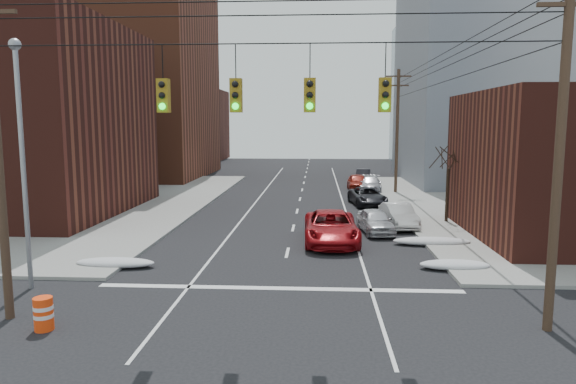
# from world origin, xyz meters

# --- Properties ---
(ground) EXTENTS (160.00, 160.00, 0.00)m
(ground) POSITION_xyz_m (0.00, 0.00, 0.00)
(ground) COLOR black
(ground) RESTS_ON ground
(building_brick_tall) EXTENTS (24.00, 20.00, 30.00)m
(building_brick_tall) POSITION_xyz_m (-24.00, 48.00, 15.00)
(building_brick_tall) COLOR brown
(building_brick_tall) RESTS_ON ground
(building_brick_far) EXTENTS (22.00, 18.00, 12.00)m
(building_brick_far) POSITION_xyz_m (-26.00, 74.00, 6.00)
(building_brick_far) COLOR #4B1D16
(building_brick_far) RESTS_ON ground
(building_office) EXTENTS (22.00, 20.00, 25.00)m
(building_office) POSITION_xyz_m (22.00, 44.00, 12.50)
(building_office) COLOR gray
(building_office) RESTS_ON ground
(building_glass) EXTENTS (20.00, 18.00, 22.00)m
(building_glass) POSITION_xyz_m (24.00, 70.00, 11.00)
(building_glass) COLOR gray
(building_glass) RESTS_ON ground
(utility_pole_right) EXTENTS (2.20, 0.28, 11.00)m
(utility_pole_right) POSITION_xyz_m (8.50, 3.00, 5.78)
(utility_pole_right) COLOR #473323
(utility_pole_right) RESTS_ON ground
(utility_pole_far) EXTENTS (2.20, 0.28, 11.00)m
(utility_pole_far) POSITION_xyz_m (8.50, 34.00, 5.78)
(utility_pole_far) COLOR #473323
(utility_pole_far) RESTS_ON ground
(traffic_signals) EXTENTS (17.00, 0.42, 2.02)m
(traffic_signals) POSITION_xyz_m (0.10, 2.97, 7.17)
(traffic_signals) COLOR black
(traffic_signals) RESTS_ON ground
(street_light) EXTENTS (0.44, 0.44, 9.32)m
(street_light) POSITION_xyz_m (-9.50, 6.00, 5.54)
(street_light) COLOR gray
(street_light) RESTS_ON ground
(bare_tree) EXTENTS (2.09, 2.20, 4.93)m
(bare_tree) POSITION_xyz_m (9.59, 20.00, 2.32)
(bare_tree) COLOR black
(bare_tree) RESTS_ON ground
(snow_nw) EXTENTS (3.50, 1.08, 0.42)m
(snow_nw) POSITION_xyz_m (-7.40, 9.00, 0.21)
(snow_nw) COLOR silver
(snow_nw) RESTS_ON ground
(snow_ne) EXTENTS (3.00, 1.08, 0.42)m
(snow_ne) POSITION_xyz_m (7.40, 9.50, 0.21)
(snow_ne) COLOR silver
(snow_ne) RESTS_ON ground
(snow_east_far) EXTENTS (4.00, 1.08, 0.42)m
(snow_east_far) POSITION_xyz_m (7.40, 14.00, 0.21)
(snow_east_far) COLOR silver
(snow_east_far) RESTS_ON ground
(red_pickup) EXTENTS (2.93, 6.08, 1.67)m
(red_pickup) POSITION_xyz_m (2.19, 14.25, 0.84)
(red_pickup) COLOR maroon
(red_pickup) RESTS_ON ground
(parked_car_a) EXTENTS (2.17, 4.24, 1.38)m
(parked_car_a) POSITION_xyz_m (4.80, 16.90, 0.69)
(parked_car_a) COLOR silver
(parked_car_a) RESTS_ON ground
(parked_car_b) EXTENTS (2.03, 4.49, 1.43)m
(parked_car_b) POSITION_xyz_m (6.40, 18.69, 0.72)
(parked_car_b) COLOR silver
(parked_car_b) RESTS_ON ground
(parked_car_c) EXTENTS (2.96, 5.26, 1.39)m
(parked_car_c) POSITION_xyz_m (5.30, 26.99, 0.69)
(parked_car_c) COLOR black
(parked_car_c) RESTS_ON ground
(parked_car_d) EXTENTS (2.39, 4.97, 1.40)m
(parked_car_d) POSITION_xyz_m (6.40, 35.28, 0.70)
(parked_car_d) COLOR #A6A5AA
(parked_car_d) RESTS_ON ground
(parked_car_e) EXTENTS (1.84, 4.56, 1.55)m
(parked_car_e) POSITION_xyz_m (5.23, 36.01, 0.78)
(parked_car_e) COLOR maroon
(parked_car_e) RESTS_ON ground
(parked_car_f) EXTENTS (2.00, 4.30, 1.36)m
(parked_car_f) POSITION_xyz_m (6.40, 43.33, 0.68)
(parked_car_f) COLOR black
(parked_car_f) RESTS_ON ground
(lot_car_a) EXTENTS (4.70, 2.00, 1.51)m
(lot_car_a) POSITION_xyz_m (-14.36, 21.09, 0.90)
(lot_car_a) COLOR silver
(lot_car_a) RESTS_ON sidewalk_nw
(lot_car_b) EXTENTS (5.42, 2.63, 1.49)m
(lot_car_b) POSITION_xyz_m (-15.51, 23.30, 0.89)
(lot_car_b) COLOR #B2B2B7
(lot_car_b) RESTS_ON sidewalk_nw
(lot_car_c) EXTENTS (5.48, 2.50, 1.55)m
(lot_car_c) POSITION_xyz_m (-18.50, 24.20, 0.93)
(lot_car_c) COLOR black
(lot_car_c) RESTS_ON sidewalk_nw
(lot_car_d) EXTENTS (4.53, 2.13, 1.50)m
(lot_car_d) POSITION_xyz_m (-16.92, 29.16, 0.90)
(lot_car_d) COLOR silver
(lot_car_d) RESTS_ON sidewalk_nw
(construction_barrel) EXTENTS (0.69, 0.69, 1.03)m
(construction_barrel) POSITION_xyz_m (-6.87, 2.12, 0.53)
(construction_barrel) COLOR #FF3E0D
(construction_barrel) RESTS_ON ground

